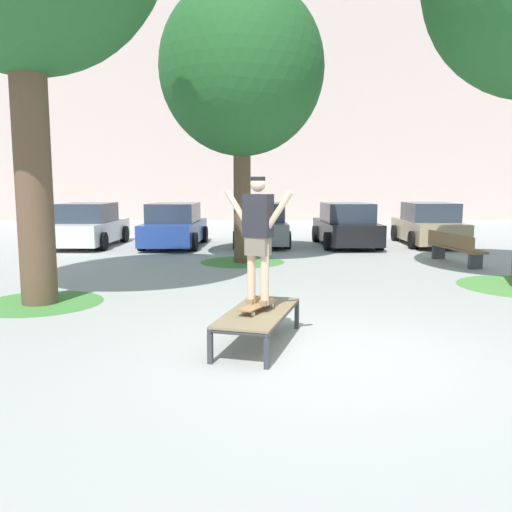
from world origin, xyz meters
TOP-DOWN VIEW (x-y plane):
  - ground_plane at (0.00, 0.00)m, footprint 120.00×120.00m
  - building_facade at (-3.30, 27.45)m, footprint 40.36×4.00m
  - skate_box at (-0.74, 0.42)m, footprint 1.27×2.04m
  - skateboard at (-0.74, 0.40)m, footprint 0.56×0.80m
  - skater at (-0.74, 0.41)m, footprint 0.91×0.55m
  - grass_patch_near_left at (-4.64, 3.01)m, footprint 2.23×2.23m
  - tree_mid_back at (-0.99, 8.09)m, footprint 4.37×4.37m
  - grass_patch_mid_back at (-0.99, 8.09)m, footprint 2.32×2.32m
  - car_white at (-6.34, 12.07)m, footprint 2.06×4.27m
  - car_blue at (-3.36, 11.92)m, footprint 2.09×4.29m
  - car_grey at (-0.37, 12.36)m, footprint 1.95×4.22m
  - car_black at (2.61, 11.96)m, footprint 1.98×4.23m
  - car_tan at (5.60, 12.20)m, footprint 2.09×4.28m
  - park_bench at (4.76, 7.67)m, footprint 0.75×2.44m

SIDE VIEW (x-z plane):
  - ground_plane at x=0.00m, z-range 0.00..0.00m
  - grass_patch_near_left at x=-4.64m, z-range 0.00..0.01m
  - grass_patch_mid_back at x=-0.99m, z-range 0.00..0.01m
  - skate_box at x=-0.74m, z-range 0.18..0.64m
  - park_bench at x=4.76m, z-range 0.03..0.86m
  - skateboard at x=-0.74m, z-range 0.49..0.58m
  - car_white at x=-6.34m, z-range -0.06..1.44m
  - car_blue at x=-3.36m, z-range -0.06..1.44m
  - car_grey at x=-0.37m, z-range -0.06..1.44m
  - car_black at x=2.61m, z-range -0.06..1.44m
  - car_tan at x=5.60m, z-range -0.06..1.44m
  - skater at x=-0.74m, z-range 0.68..2.38m
  - tree_mid_back at x=-0.99m, z-range 1.42..8.90m
  - building_facade at x=-3.30m, z-range 0.00..14.84m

